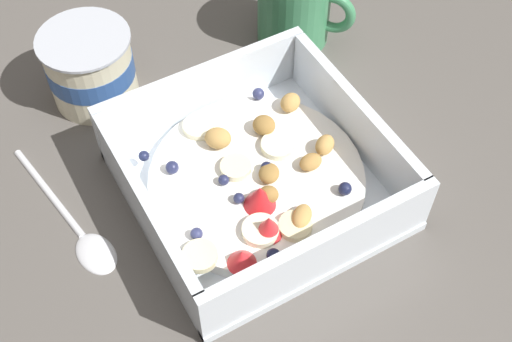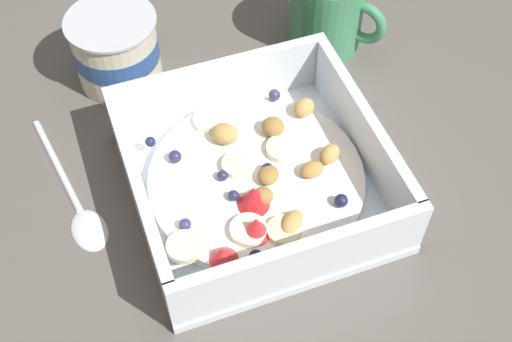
# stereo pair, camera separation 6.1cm
# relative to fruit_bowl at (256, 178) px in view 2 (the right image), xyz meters

# --- Properties ---
(ground_plane) EXTENTS (2.40, 2.40, 0.00)m
(ground_plane) POSITION_rel_fruit_bowl_xyz_m (-0.01, -0.00, -0.02)
(ground_plane) COLOR #56514C
(fruit_bowl) EXTENTS (0.22, 0.22, 0.07)m
(fruit_bowl) POSITION_rel_fruit_bowl_xyz_m (0.00, 0.00, 0.00)
(fruit_bowl) COLOR white
(fruit_bowl) RESTS_ON ground
(spoon) EXTENTS (0.05, 0.17, 0.01)m
(spoon) POSITION_rel_fruit_bowl_xyz_m (-0.16, 0.04, -0.02)
(spoon) COLOR silver
(spoon) RESTS_ON ground
(yogurt_cup) EXTENTS (0.09, 0.09, 0.08)m
(yogurt_cup) POSITION_rel_fruit_bowl_xyz_m (-0.08, 0.19, 0.02)
(yogurt_cup) COLOR beige
(yogurt_cup) RESTS_ON ground
(coffee_mug) EXTENTS (0.09, 0.10, 0.09)m
(coffee_mug) POSITION_rel_fruit_bowl_xyz_m (0.14, 0.17, 0.02)
(coffee_mug) COLOR #3D8456
(coffee_mug) RESTS_ON ground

